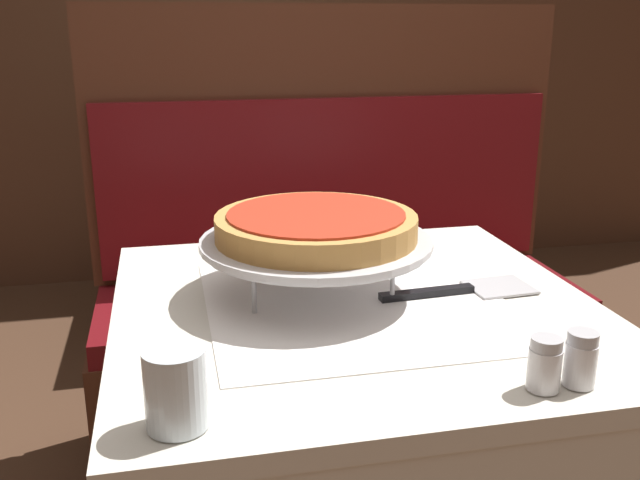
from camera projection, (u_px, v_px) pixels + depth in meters
The scene contains 12 objects.
dining_table_front at pixel (356, 353), 1.19m from camera, with size 0.78×0.78×0.73m.
dining_table_rear at pixel (259, 170), 2.81m from camera, with size 0.75×0.75×0.72m.
booth_bench at pixel (338, 326), 1.98m from camera, with size 1.30×0.46×1.21m.
back_wall_panel at pixel (223, 14), 3.16m from camera, with size 6.00×0.04×2.40m, color #4C2D1E.
pizza_pan_stand at pixel (316, 244), 1.18m from camera, with size 0.39×0.39×0.10m.
deep_dish_pizza at pixel (316, 225), 1.17m from camera, with size 0.33×0.33×0.04m.
pizza_server at pixel (463, 290), 1.21m from camera, with size 0.28×0.10×0.01m.
water_glass_near at pixel (176, 388), 0.80m from camera, with size 0.07×0.07×0.09m.
salt_shaker at pixel (545, 364), 0.88m from camera, with size 0.04×0.04×0.07m.
pepper_shaker at pixel (581, 359), 0.89m from camera, with size 0.04×0.04×0.07m.
napkin_holder at pixel (308, 221), 1.47m from camera, with size 0.10×0.05×0.09m.
condiment_caddy at pixel (280, 130), 2.83m from camera, with size 0.11×0.11×0.14m.
Camera 1 is at (-0.29, -1.05, 1.17)m, focal length 40.00 mm.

